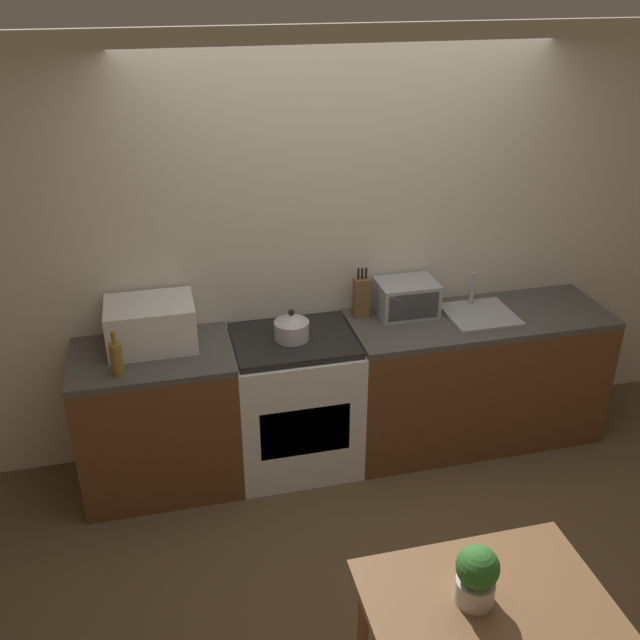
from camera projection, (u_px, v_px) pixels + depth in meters
ground_plane at (391, 539)px, 4.00m from camera, size 16.00×16.00×0.00m
wall_back at (340, 249)px, 4.42m from camera, size 10.00×0.06×2.60m
counter_left_run at (159, 419)px, 4.26m from camera, size 0.92×0.62×0.90m
counter_right_run at (473, 377)px, 4.69m from camera, size 1.66×0.62×0.90m
stove_range at (295, 402)px, 4.43m from camera, size 0.75×0.62×0.90m
kettle at (292, 326)px, 4.18m from camera, size 0.21×0.21×0.19m
microwave at (151, 325)px, 4.08m from camera, size 0.50×0.37×0.27m
bottle at (116, 358)px, 3.81m from camera, size 0.07×0.07×0.26m
knife_block at (362, 297)px, 4.43m from camera, size 0.10×0.07×0.32m
toaster_oven at (406, 298)px, 4.47m from camera, size 0.37×0.28×0.22m
sink_basin at (480, 313)px, 4.48m from camera, size 0.42×0.40×0.24m
dining_table at (492, 632)px, 2.67m from camera, size 0.92×0.77×0.75m
potted_plant at (477, 575)px, 2.63m from camera, size 0.16×0.16×0.25m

